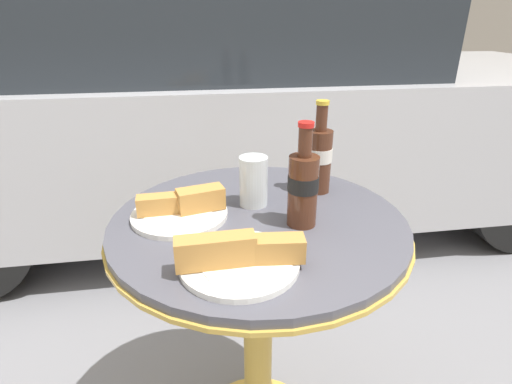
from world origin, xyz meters
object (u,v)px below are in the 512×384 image
(cola_bottle_left, at_px, (303,186))
(cola_bottle_right, at_px, (319,157))
(parked_car, at_px, (241,107))
(drinking_glass, at_px, (252,183))
(lunch_plate_near, at_px, (182,209))
(bistro_table, at_px, (258,287))
(lunch_plate_far, at_px, (239,256))

(cola_bottle_left, relative_size, cola_bottle_right, 0.97)
(cola_bottle_right, distance_m, parked_car, 1.51)
(drinking_glass, height_order, lunch_plate_near, drinking_glass)
(bistro_table, height_order, drinking_glass, drinking_glass)
(cola_bottle_right, height_order, parked_car, parked_car)
(cola_bottle_left, xyz_separation_m, lunch_plate_far, (-0.16, -0.15, -0.07))
(parked_car, bearing_deg, cola_bottle_left, -92.21)
(bistro_table, relative_size, cola_bottle_right, 3.17)
(bistro_table, bearing_deg, cola_bottle_left, -25.58)
(drinking_glass, distance_m, lunch_plate_far, 0.27)
(drinking_glass, bearing_deg, cola_bottle_right, 17.06)
(bistro_table, relative_size, drinking_glass, 6.20)
(drinking_glass, xyz_separation_m, lunch_plate_near, (-0.17, -0.04, -0.04))
(bistro_table, height_order, cola_bottle_left, cola_bottle_left)
(cola_bottle_right, bearing_deg, parked_car, 90.93)
(bistro_table, distance_m, cola_bottle_right, 0.36)
(lunch_plate_near, bearing_deg, cola_bottle_right, 15.15)
(cola_bottle_left, distance_m, cola_bottle_right, 0.19)
(bistro_table, xyz_separation_m, lunch_plate_near, (-0.17, 0.03, 0.21))
(cola_bottle_right, xyz_separation_m, lunch_plate_far, (-0.25, -0.32, -0.07))
(bistro_table, relative_size, parked_car, 0.17)
(cola_bottle_left, height_order, parked_car, parked_car)
(cola_bottle_left, distance_m, drinking_glass, 0.15)
(cola_bottle_left, relative_size, lunch_plate_near, 1.05)
(cola_bottle_left, height_order, lunch_plate_far, cola_bottle_left)
(drinking_glass, bearing_deg, lunch_plate_near, -166.92)
(lunch_plate_near, height_order, lunch_plate_far, lunch_plate_far)
(lunch_plate_near, distance_m, parked_car, 1.63)
(bistro_table, xyz_separation_m, cola_bottle_right, (0.18, 0.13, 0.29))
(drinking_glass, relative_size, lunch_plate_far, 0.51)
(lunch_plate_near, bearing_deg, lunch_plate_far, -64.33)
(parked_car, bearing_deg, bistro_table, -95.43)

